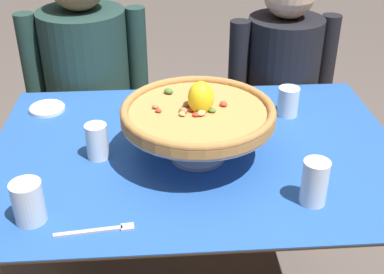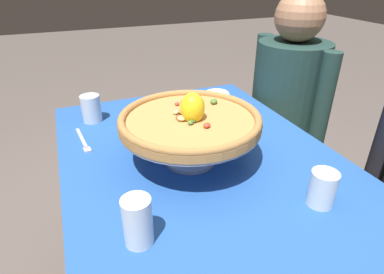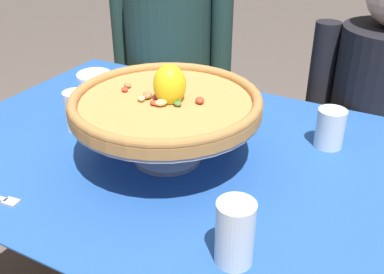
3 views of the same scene
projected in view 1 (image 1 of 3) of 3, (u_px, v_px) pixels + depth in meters
dining_table at (196, 179)px, 1.60m from camera, size 1.26×0.90×0.76m
pizza_stand at (199, 127)px, 1.45m from camera, size 0.44×0.44×0.13m
pizza at (199, 111)px, 1.43m from camera, size 0.44×0.44×0.11m
water_glass_back_right at (288, 103)px, 1.72m from camera, size 0.07×0.07×0.10m
water_glass_front_left at (29, 204)px, 1.23m from camera, size 0.08×0.08×0.11m
water_glass_side_left at (97, 144)px, 1.48m from camera, size 0.07×0.07×0.11m
water_glass_front_right at (314, 185)px, 1.29m from camera, size 0.07×0.07×0.12m
side_plate at (47, 108)px, 1.76m from camera, size 0.12×0.12×0.02m
dinner_fork at (99, 230)px, 1.21m from camera, size 0.19×0.04×0.01m
diner_left at (91, 104)px, 2.16m from camera, size 0.50×0.39×1.24m
diner_right at (278, 113)px, 2.19m from camera, size 0.46×0.35×1.18m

